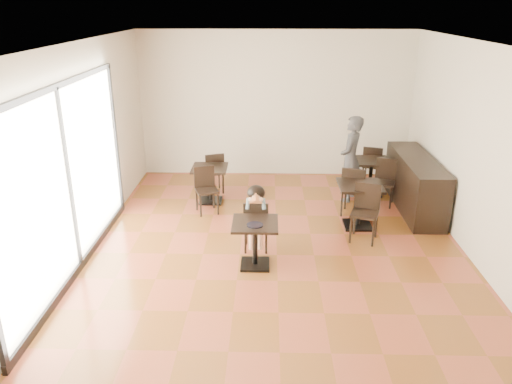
{
  "coord_description": "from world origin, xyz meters",
  "views": [
    {
      "loc": [
        -0.15,
        -7.0,
        3.74
      ],
      "look_at": [
        -0.33,
        0.16,
        1.0
      ],
      "focal_mm": 35.0,
      "sensor_mm": 36.0,
      "label": 1
    }
  ],
  "objects_px": {
    "child_chair": "(256,224)",
    "chair_left_a": "(213,172)",
    "cafe_table_left": "(210,184)",
    "chair_left_b": "(207,191)",
    "chair_back_a": "(373,165)",
    "adult_patron": "(351,159)",
    "cafe_table_back": "(370,177)",
    "chair_mid_b": "(365,214)",
    "chair_back_b": "(384,183)",
    "chair_mid_a": "(354,190)",
    "child": "(256,218)",
    "cafe_table_mid": "(359,206)",
    "child_table": "(255,244)"
  },
  "relations": [
    {
      "from": "child_table",
      "to": "cafe_table_mid",
      "type": "xyz_separation_m",
      "value": [
        1.78,
        1.46,
        0.04
      ]
    },
    {
      "from": "chair_left_a",
      "to": "cafe_table_mid",
      "type": "bearing_deg",
      "value": 128.79
    },
    {
      "from": "child_table",
      "to": "child_chair",
      "type": "xyz_separation_m",
      "value": [
        0.0,
        0.55,
        0.07
      ]
    },
    {
      "from": "child",
      "to": "chair_left_a",
      "type": "bearing_deg",
      "value": 110.5
    },
    {
      "from": "adult_patron",
      "to": "cafe_table_back",
      "type": "distance_m",
      "value": 0.74
    },
    {
      "from": "child",
      "to": "chair_left_b",
      "type": "xyz_separation_m",
      "value": [
        -0.96,
        1.46,
        -0.11
      ]
    },
    {
      "from": "cafe_table_left",
      "to": "chair_mid_b",
      "type": "distance_m",
      "value": 3.2
    },
    {
      "from": "child_chair",
      "to": "cafe_table_left",
      "type": "bearing_deg",
      "value": -64.55
    },
    {
      "from": "child",
      "to": "cafe_table_left",
      "type": "height_order",
      "value": "child"
    },
    {
      "from": "child_chair",
      "to": "adult_patron",
      "type": "relative_size",
      "value": 0.5
    },
    {
      "from": "cafe_table_left",
      "to": "chair_mid_b",
      "type": "xyz_separation_m",
      "value": [
        2.74,
        -1.65,
        0.11
      ]
    },
    {
      "from": "child",
      "to": "chair_left_b",
      "type": "bearing_deg",
      "value": 123.22
    },
    {
      "from": "cafe_table_left",
      "to": "chair_left_a",
      "type": "distance_m",
      "value": 0.55
    },
    {
      "from": "child_chair",
      "to": "chair_mid_b",
      "type": "relative_size",
      "value": 0.9
    },
    {
      "from": "chair_mid_a",
      "to": "chair_left_a",
      "type": "xyz_separation_m",
      "value": [
        -2.74,
        1.1,
        -0.04
      ]
    },
    {
      "from": "cafe_table_left",
      "to": "chair_left_b",
      "type": "height_order",
      "value": "chair_left_b"
    },
    {
      "from": "child",
      "to": "chair_left_a",
      "type": "height_order",
      "value": "child"
    },
    {
      "from": "child",
      "to": "chair_mid_a",
      "type": "distance_m",
      "value": 2.3
    },
    {
      "from": "child_table",
      "to": "chair_left_a",
      "type": "height_order",
      "value": "chair_left_a"
    },
    {
      "from": "child_table",
      "to": "chair_left_b",
      "type": "distance_m",
      "value": 2.23
    },
    {
      "from": "chair_mid_b",
      "to": "cafe_table_back",
      "type": "bearing_deg",
      "value": 95.48
    },
    {
      "from": "chair_back_b",
      "to": "chair_back_a",
      "type": "bearing_deg",
      "value": 109.65
    },
    {
      "from": "cafe_table_mid",
      "to": "chair_left_b",
      "type": "distance_m",
      "value": 2.79
    },
    {
      "from": "adult_patron",
      "to": "cafe_table_left",
      "type": "distance_m",
      "value": 2.81
    },
    {
      "from": "chair_mid_a",
      "to": "chair_left_a",
      "type": "height_order",
      "value": "chair_mid_a"
    },
    {
      "from": "child_table",
      "to": "chair_left_a",
      "type": "bearing_deg",
      "value": 107.11
    },
    {
      "from": "child_table",
      "to": "chair_mid_b",
      "type": "relative_size",
      "value": 0.75
    },
    {
      "from": "chair_mid_a",
      "to": "child_chair",
      "type": "bearing_deg",
      "value": 58.06
    },
    {
      "from": "cafe_table_back",
      "to": "chair_left_b",
      "type": "bearing_deg",
      "value": -162.28
    },
    {
      "from": "child_chair",
      "to": "chair_mid_a",
      "type": "bearing_deg",
      "value": -140.64
    },
    {
      "from": "cafe_table_left",
      "to": "chair_back_a",
      "type": "bearing_deg",
      "value": 16.98
    },
    {
      "from": "chair_left_a",
      "to": "chair_left_b",
      "type": "distance_m",
      "value": 1.1
    },
    {
      "from": "adult_patron",
      "to": "chair_back_a",
      "type": "bearing_deg",
      "value": 163.05
    },
    {
      "from": "cafe_table_left",
      "to": "chair_mid_b",
      "type": "height_order",
      "value": "chair_mid_b"
    },
    {
      "from": "cafe_table_mid",
      "to": "chair_mid_a",
      "type": "bearing_deg",
      "value": 90.0
    },
    {
      "from": "cafe_table_mid",
      "to": "chair_mid_b",
      "type": "xyz_separation_m",
      "value": [
        0.0,
        -0.55,
        0.08
      ]
    },
    {
      "from": "adult_patron",
      "to": "chair_left_b",
      "type": "distance_m",
      "value": 2.89
    },
    {
      "from": "chair_mid_b",
      "to": "chair_back_b",
      "type": "distance_m",
      "value": 1.72
    },
    {
      "from": "cafe_table_back",
      "to": "chair_left_a",
      "type": "distance_m",
      "value": 3.24
    },
    {
      "from": "cafe_table_left",
      "to": "chair_back_a",
      "type": "xyz_separation_m",
      "value": [
        3.39,
        1.04,
        0.09
      ]
    },
    {
      "from": "cafe_table_left",
      "to": "chair_left_a",
      "type": "xyz_separation_m",
      "value": [
        0.0,
        0.55,
        0.07
      ]
    },
    {
      "from": "chair_mid_b",
      "to": "cafe_table_mid",
      "type": "bearing_deg",
      "value": 108.7
    },
    {
      "from": "adult_patron",
      "to": "cafe_table_back",
      "type": "xyz_separation_m",
      "value": [
        0.48,
        0.3,
        -0.48
      ]
    },
    {
      "from": "chair_back_b",
      "to": "chair_left_a",
      "type": "bearing_deg",
      "value": -170.62
    },
    {
      "from": "cafe_table_back",
      "to": "chair_back_b",
      "type": "xyz_separation_m",
      "value": [
        0.15,
        -0.55,
        0.08
      ]
    },
    {
      "from": "child_chair",
      "to": "chair_left_a",
      "type": "height_order",
      "value": "chair_left_a"
    },
    {
      "from": "cafe_table_mid",
      "to": "cafe_table_back",
      "type": "distance_m",
      "value": 1.67
    },
    {
      "from": "cafe_table_back",
      "to": "chair_left_b",
      "type": "xyz_separation_m",
      "value": [
        -3.24,
        -1.04,
        0.06
      ]
    },
    {
      "from": "cafe_table_back",
      "to": "chair_mid_a",
      "type": "xyz_separation_m",
      "value": [
        -0.5,
        -1.04,
        0.1
      ]
    },
    {
      "from": "chair_back_a",
      "to": "adult_patron",
      "type": "bearing_deg",
      "value": 73.05
    }
  ]
}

